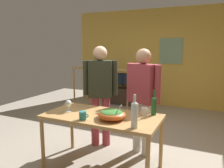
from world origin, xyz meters
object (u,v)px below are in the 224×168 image
at_px(wine_glass, 68,104).
at_px(wine_bottle_clear, 134,114).
at_px(serving_table, 102,120).
at_px(salad_bowl, 112,114).
at_px(person_standing_left, 100,88).
at_px(tv_console, 123,96).
at_px(mug_white, 144,111).
at_px(framed_picture, 171,51).
at_px(stair_railing, 123,84).
at_px(flat_screen_tv, 123,79).
at_px(wine_bottle_green, 154,105).
at_px(mug_teal, 83,116).
at_px(person_standing_right, 143,93).

height_order(wine_glass, wine_bottle_clear, wine_bottle_clear).
xyz_separation_m(serving_table, wine_bottle_clear, (0.53, -0.26, 0.23)).
bearing_deg(wine_glass, salad_bowl, -3.85).
relative_size(salad_bowl, person_standing_left, 0.21).
xyz_separation_m(tv_console, mug_white, (1.53, -3.06, 0.56)).
height_order(serving_table, mug_white, mug_white).
height_order(salad_bowl, person_standing_left, person_standing_left).
height_order(framed_picture, stair_railing, framed_picture).
distance_m(tv_console, serving_table, 3.49).
bearing_deg(salad_bowl, serving_table, 151.47).
relative_size(salad_bowl, mug_white, 2.90).
xyz_separation_m(framed_picture, flat_screen_tv, (-1.25, -0.32, -0.79)).
height_order(wine_bottle_green, mug_white, wine_bottle_green).
height_order(flat_screen_tv, mug_white, flat_screen_tv).
bearing_deg(wine_bottle_clear, tv_console, 113.67).
xyz_separation_m(framed_picture, mug_teal, (-0.34, -3.85, -0.72)).
bearing_deg(person_standing_left, tv_console, -98.95).
xyz_separation_m(salad_bowl, person_standing_left, (-0.54, 0.74, 0.15)).
bearing_deg(wine_glass, person_standing_right, 39.83).
bearing_deg(framed_picture, tv_console, -166.92).
relative_size(tv_console, serving_table, 0.60).
bearing_deg(serving_table, tv_console, 107.29).
relative_size(wine_bottle_clear, mug_white, 3.16).
xyz_separation_m(wine_bottle_clear, mug_teal, (-0.66, 0.00, -0.11)).
height_order(wine_bottle_clear, mug_teal, wine_bottle_clear).
height_order(person_standing_left, person_standing_right, person_standing_left).
height_order(stair_railing, salad_bowl, stair_railing).
height_order(salad_bowl, wine_bottle_green, wine_bottle_green).
relative_size(person_standing_left, person_standing_right, 1.02).
relative_size(flat_screen_tv, person_standing_left, 0.35).
bearing_deg(person_standing_right, wine_bottle_clear, 124.68).
xyz_separation_m(serving_table, mug_white, (0.50, 0.24, 0.12)).
height_order(flat_screen_tv, mug_teal, flat_screen_tv).
relative_size(mug_white, mug_teal, 0.94).
bearing_deg(framed_picture, wine_bottle_clear, -85.34).
relative_size(stair_railing, salad_bowl, 6.65).
bearing_deg(wine_bottle_clear, serving_table, 153.86).
distance_m(salad_bowl, person_standing_right, 0.77).
height_order(wine_bottle_green, mug_teal, wine_bottle_green).
distance_m(salad_bowl, wine_bottle_green, 0.58).
relative_size(stair_railing, wine_bottle_clear, 6.10).
bearing_deg(flat_screen_tv, tv_console, 90.00).
xyz_separation_m(tv_console, person_standing_left, (0.68, -2.67, 0.73)).
bearing_deg(salad_bowl, person_standing_left, 126.28).
bearing_deg(tv_console, person_standing_left, -75.76).
xyz_separation_m(stair_railing, salad_bowl, (0.99, -2.85, 0.13)).
height_order(framed_picture, wine_bottle_clear, framed_picture).
height_order(flat_screen_tv, serving_table, flat_screen_tv).
bearing_deg(framed_picture, mug_white, -85.25).
relative_size(tv_console, mug_white, 7.67).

